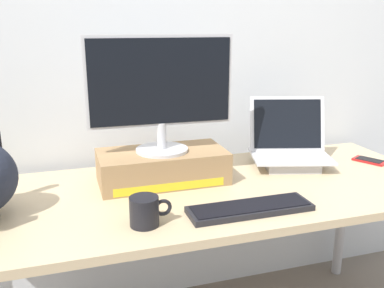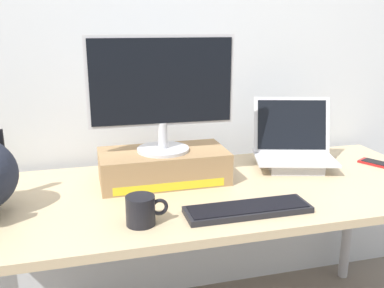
# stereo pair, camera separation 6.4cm
# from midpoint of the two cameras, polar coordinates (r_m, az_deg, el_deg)

# --- Properties ---
(back_wall) EXTENTS (7.00, 0.10, 2.60)m
(back_wall) POSITION_cam_midpoint_polar(r_m,az_deg,el_deg) (1.96, -2.75, 14.90)
(back_wall) COLOR silver
(back_wall) RESTS_ON ground
(desk) EXTENTS (2.00, 0.76, 0.73)m
(desk) POSITION_cam_midpoint_polar(r_m,az_deg,el_deg) (1.64, 1.14, -8.21)
(desk) COLOR tan
(desk) RESTS_ON ground
(toner_box_yellow) EXTENTS (0.50, 0.25, 0.12)m
(toner_box_yellow) POSITION_cam_midpoint_polar(r_m,az_deg,el_deg) (1.69, -2.75, -2.96)
(toner_box_yellow) COLOR #9E7A51
(toner_box_yellow) RESTS_ON desk
(desktop_monitor) EXTENTS (0.56, 0.20, 0.44)m
(desktop_monitor) POSITION_cam_midpoint_polar(r_m,az_deg,el_deg) (1.61, -2.88, 7.19)
(desktop_monitor) COLOR silver
(desktop_monitor) RESTS_ON toner_box_yellow
(open_laptop) EXTENTS (0.39, 0.33, 0.29)m
(open_laptop) POSITION_cam_midpoint_polar(r_m,az_deg,el_deg) (1.91, 14.32, -1.31)
(open_laptop) COLOR #ADADB2
(open_laptop) RESTS_ON desk
(external_keyboard) EXTENTS (0.42, 0.12, 0.02)m
(external_keyboard) POSITION_cam_midpoint_polar(r_m,az_deg,el_deg) (1.44, 8.75, -8.63)
(external_keyboard) COLOR black
(external_keyboard) RESTS_ON desk
(coffee_mug) EXTENTS (0.13, 0.09, 0.09)m
(coffee_mug) POSITION_cam_midpoint_polar(r_m,az_deg,el_deg) (1.34, -5.41, -8.82)
(coffee_mug) COLOR black
(coffee_mug) RESTS_ON desk
(cell_phone) EXTENTS (0.13, 0.16, 0.01)m
(cell_phone) POSITION_cam_midpoint_polar(r_m,az_deg,el_deg) (2.08, 24.18, -2.35)
(cell_phone) COLOR red
(cell_phone) RESTS_ON desk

